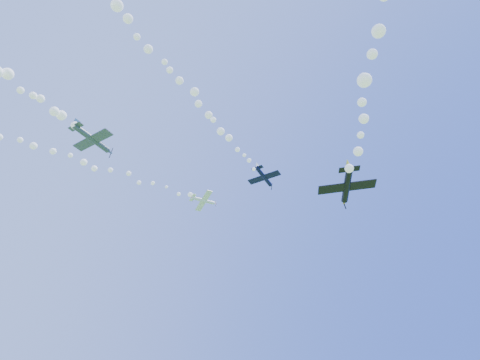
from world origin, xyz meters
TOP-DOWN VIEW (x-y plane):
  - plane_white at (8.18, 13.28)m, footprint 6.25×6.55m
  - plane_navy at (11.27, -3.25)m, footprint 6.38×6.79m
  - plane_grey at (-19.81, 2.20)m, footprint 7.80×8.23m
  - plane_black at (5.74, -24.28)m, footprint 6.38×6.27m

SIDE VIEW (x-z plane):
  - plane_black at x=5.74m, z-range 32.83..35.41m
  - plane_grey at x=-19.81m, z-range 46.65..48.95m
  - plane_navy at x=11.27m, z-range 51.82..54.34m
  - plane_white at x=8.18m, z-range 54.98..56.83m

